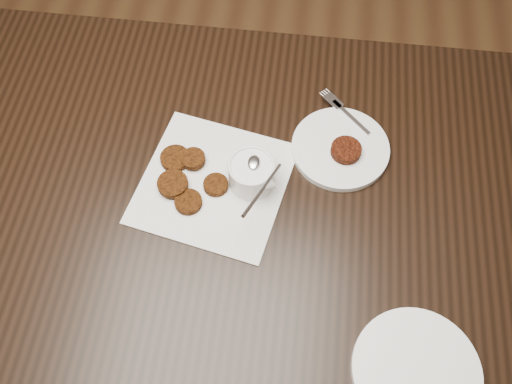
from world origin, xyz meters
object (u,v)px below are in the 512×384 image
at_px(table, 218,269).
at_px(sauce_ramekin, 251,165).
at_px(napkin, 214,183).
at_px(plate_with_patty, 341,146).
at_px(plate_empty, 416,372).

bearing_deg(table, sauce_ramekin, 28.56).
relative_size(napkin, plate_with_patty, 1.40).
bearing_deg(plate_with_patty, plate_empty, -71.37).
xyz_separation_m(napkin, sauce_ramekin, (0.07, 0.01, 0.06)).
distance_m(napkin, sauce_ramekin, 0.10).
relative_size(table, sauce_ramekin, 11.28).
xyz_separation_m(table, plate_empty, (0.40, -0.29, 0.38)).
height_order(sauce_ramekin, plate_with_patty, sauce_ramekin).
bearing_deg(plate_with_patty, sauce_ramekin, -150.20).
bearing_deg(napkin, plate_with_patty, 24.09).
xyz_separation_m(sauce_ramekin, plate_empty, (0.32, -0.33, -0.06)).
relative_size(table, plate_with_patty, 7.13).
bearing_deg(napkin, sauce_ramekin, 9.10).
xyz_separation_m(table, napkin, (0.01, 0.03, 0.38)).
height_order(table, plate_with_patty, plate_with_patty).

